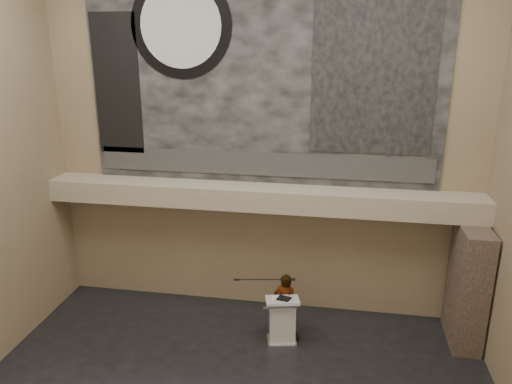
# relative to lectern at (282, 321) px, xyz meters

# --- Properties ---
(wall_back) EXTENTS (10.00, 0.02, 8.50)m
(wall_back) POSITION_rel_lectern_xyz_m (-0.73, 1.65, 3.70)
(wall_back) COLOR #816C52
(wall_back) RESTS_ON floor
(wall_front) EXTENTS (10.00, 0.02, 8.50)m
(wall_front) POSITION_rel_lectern_xyz_m (-0.73, -6.35, 3.70)
(wall_front) COLOR #816C52
(wall_front) RESTS_ON floor
(soffit) EXTENTS (10.00, 0.80, 0.50)m
(soffit) POSITION_rel_lectern_xyz_m (-0.73, 1.25, 2.40)
(soffit) COLOR #9F907B
(soffit) RESTS_ON wall_back
(sprinkler_left) EXTENTS (0.04, 0.04, 0.06)m
(sprinkler_left) POSITION_rel_lectern_xyz_m (-2.33, 1.20, 2.12)
(sprinkler_left) COLOR #B2893D
(sprinkler_left) RESTS_ON soffit
(sprinkler_right) EXTENTS (0.04, 0.04, 0.06)m
(sprinkler_right) POSITION_rel_lectern_xyz_m (1.17, 1.20, 2.12)
(sprinkler_right) COLOR #B2893D
(sprinkler_right) RESTS_ON soffit
(banner) EXTENTS (8.00, 0.05, 5.00)m
(banner) POSITION_rel_lectern_xyz_m (-0.73, 1.62, 5.15)
(banner) COLOR black
(banner) RESTS_ON wall_back
(banner_text_strip) EXTENTS (7.76, 0.02, 0.55)m
(banner_text_strip) POSITION_rel_lectern_xyz_m (-0.73, 1.58, 3.10)
(banner_text_strip) COLOR #2D2D2D
(banner_text_strip) RESTS_ON banner
(banner_clock_rim) EXTENTS (2.30, 0.02, 2.30)m
(banner_clock_rim) POSITION_rel_lectern_xyz_m (-2.53, 1.58, 6.15)
(banner_clock_rim) COLOR black
(banner_clock_rim) RESTS_ON banner
(banner_clock_face) EXTENTS (1.84, 0.02, 1.84)m
(banner_clock_face) POSITION_rel_lectern_xyz_m (-2.53, 1.56, 6.15)
(banner_clock_face) COLOR silver
(banner_clock_face) RESTS_ON banner
(banner_building_print) EXTENTS (2.60, 0.02, 3.60)m
(banner_building_print) POSITION_rel_lectern_xyz_m (1.67, 1.58, 5.25)
(banner_building_print) COLOR black
(banner_building_print) RESTS_ON banner
(banner_brick_print) EXTENTS (1.10, 0.02, 3.20)m
(banner_brick_print) POSITION_rel_lectern_xyz_m (-4.13, 1.58, 4.85)
(banner_brick_print) COLOR black
(banner_brick_print) RESTS_ON banner
(stone_pier) EXTENTS (0.60, 1.40, 2.70)m
(stone_pier) POSITION_rel_lectern_xyz_m (3.92, 0.80, 0.80)
(stone_pier) COLOR #3D2F25
(stone_pier) RESTS_ON floor
(lectern) EXTENTS (0.80, 0.64, 1.13)m
(lectern) POSITION_rel_lectern_xyz_m (0.00, 0.00, 0.00)
(lectern) COLOR silver
(lectern) RESTS_ON floor
(binder) EXTENTS (0.33, 0.29, 0.04)m
(binder) POSITION_rel_lectern_xyz_m (0.04, -0.04, 0.56)
(binder) COLOR black
(binder) RESTS_ON lectern
(papers) EXTENTS (0.20, 0.27, 0.00)m
(papers) POSITION_rel_lectern_xyz_m (-0.13, -0.03, 0.55)
(papers) COLOR silver
(papers) RESTS_ON lectern
(speaker_person) EXTENTS (0.58, 0.42, 1.48)m
(speaker_person) POSITION_rel_lectern_xyz_m (0.02, 0.40, 0.18)
(speaker_person) COLOR silver
(speaker_person) RESTS_ON floor
(mic_stand) EXTENTS (1.46, 0.52, 1.49)m
(mic_stand) POSITION_rel_lectern_xyz_m (0.08, 0.21, -0.33)
(mic_stand) COLOR black
(mic_stand) RESTS_ON floor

